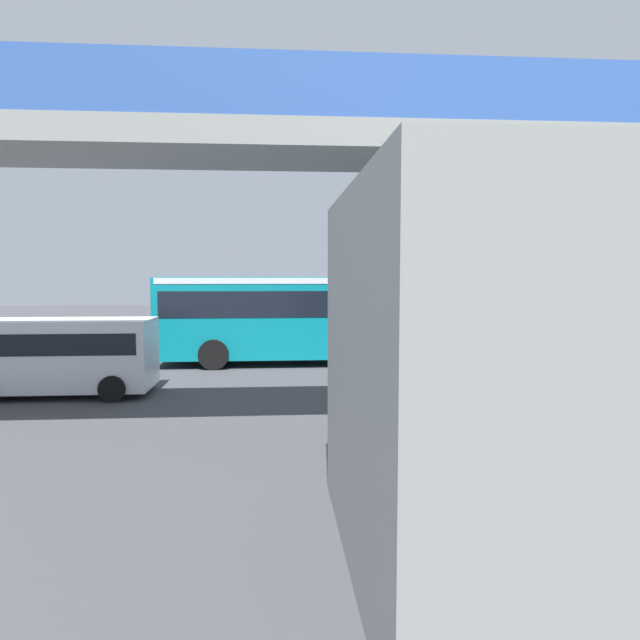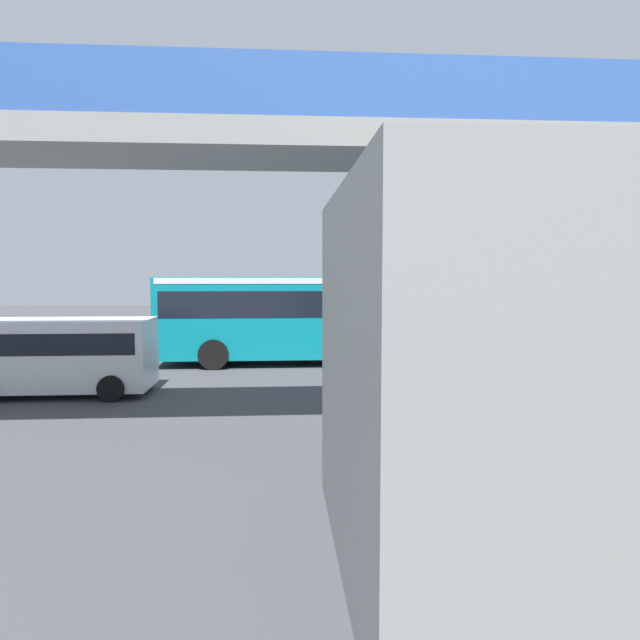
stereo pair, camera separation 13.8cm
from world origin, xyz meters
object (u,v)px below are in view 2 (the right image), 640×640
at_px(city_bus, 318,312).
at_px(parked_van, 60,351).
at_px(pedestrian, 543,333).
at_px(bicycle_black, 568,354).
at_px(traffic_sign, 365,305).

relative_size(city_bus, parked_van, 2.40).
xyz_separation_m(city_bus, pedestrian, (-9.20, -1.41, -1.00)).
xyz_separation_m(bicycle_black, traffic_sign, (6.58, -5.77, 1.52)).
bearing_deg(parked_van, traffic_sign, -134.29).
distance_m(city_bus, traffic_sign, 5.43).
relative_size(city_bus, bicycle_black, 6.52).
xyz_separation_m(city_bus, parked_van, (7.32, 5.19, -0.70)).
bearing_deg(parked_van, city_bus, -144.64).
bearing_deg(pedestrian, traffic_sign, -26.97).
relative_size(bicycle_black, pedestrian, 0.99).
height_order(bicycle_black, traffic_sign, traffic_sign).
height_order(city_bus, bicycle_black, city_bus).
xyz_separation_m(city_bus, traffic_sign, (-2.47, -4.84, 0.01)).
height_order(parked_van, traffic_sign, traffic_sign).
height_order(bicycle_black, pedestrian, pedestrian).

